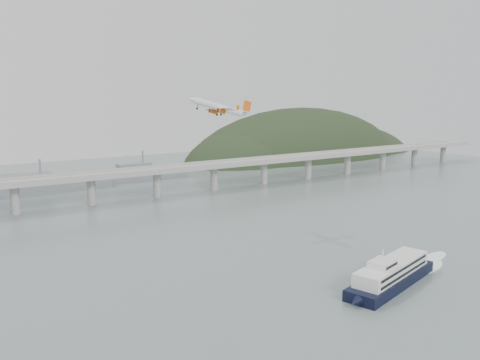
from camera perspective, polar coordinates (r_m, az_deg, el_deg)
ground at (r=216.65m, az=8.18°, el=-11.54°), size 900.00×900.00×0.00m
bridge at (r=379.83m, az=-12.24°, el=0.39°), size 800.00×22.00×23.90m
headland at (r=646.77m, az=7.69°, el=1.06°), size 365.00×155.00×156.00m
ferry at (r=221.32m, az=16.64°, el=-10.09°), size 90.40×34.28×17.39m
airliner at (r=261.16m, az=-2.22°, el=8.09°), size 35.92×32.56×12.08m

